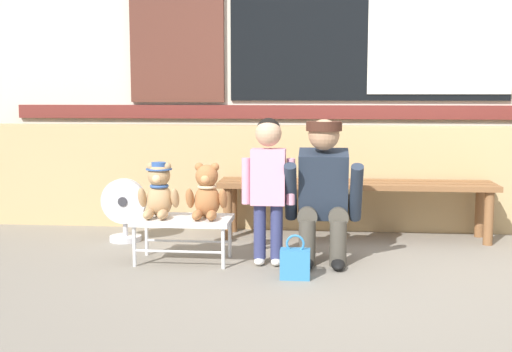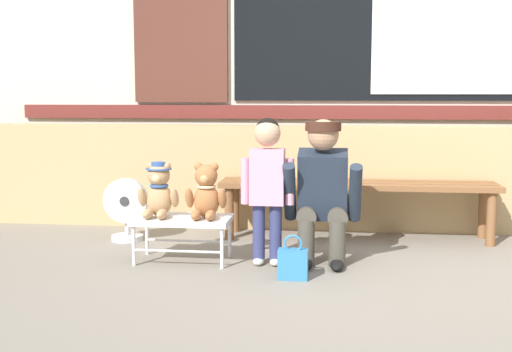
{
  "view_description": "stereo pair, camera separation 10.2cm",
  "coord_description": "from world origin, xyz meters",
  "px_view_note": "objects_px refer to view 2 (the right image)",
  "views": [
    {
      "loc": [
        -0.39,
        -4.0,
        1.11
      ],
      "look_at": [
        -0.84,
        0.46,
        0.55
      ],
      "focal_mm": 46.27,
      "sensor_mm": 36.0,
      "label": 1
    },
    {
      "loc": [
        -0.29,
        -3.99,
        1.11
      ],
      "look_at": [
        -0.84,
        0.46,
        0.55
      ],
      "focal_mm": 46.27,
      "sensor_mm": 36.0,
      "label": 2
    }
  ],
  "objects_px": {
    "wooden_bench_long": "(357,191)",
    "small_display_bench": "(183,222)",
    "teddy_bear_with_hat": "(159,191)",
    "teddy_bear_plain": "(206,193)",
    "child_standing": "(267,175)",
    "adult_crouching": "(324,191)",
    "floor_fan": "(126,210)",
    "handbag_on_ground": "(293,263)"
  },
  "relations": [
    {
      "from": "wooden_bench_long",
      "to": "teddy_bear_plain",
      "type": "distance_m",
      "value": 1.32
    },
    {
      "from": "teddy_bear_with_hat",
      "to": "child_standing",
      "type": "bearing_deg",
      "value": -1.18
    },
    {
      "from": "wooden_bench_long",
      "to": "small_display_bench",
      "type": "xyz_separation_m",
      "value": [
        -1.17,
        -0.85,
        -0.11
      ]
    },
    {
      "from": "small_display_bench",
      "to": "child_standing",
      "type": "distance_m",
      "value": 0.65
    },
    {
      "from": "wooden_bench_long",
      "to": "floor_fan",
      "type": "distance_m",
      "value": 1.77
    },
    {
      "from": "floor_fan",
      "to": "teddy_bear_with_hat",
      "type": "bearing_deg",
      "value": -53.55
    },
    {
      "from": "small_display_bench",
      "to": "floor_fan",
      "type": "distance_m",
      "value": 0.8
    },
    {
      "from": "adult_crouching",
      "to": "handbag_on_ground",
      "type": "bearing_deg",
      "value": -113.39
    },
    {
      "from": "teddy_bear_with_hat",
      "to": "adult_crouching",
      "type": "height_order",
      "value": "adult_crouching"
    },
    {
      "from": "teddy_bear_with_hat",
      "to": "floor_fan",
      "type": "height_order",
      "value": "teddy_bear_with_hat"
    },
    {
      "from": "teddy_bear_with_hat",
      "to": "adult_crouching",
      "type": "relative_size",
      "value": 0.38
    },
    {
      "from": "child_standing",
      "to": "handbag_on_ground",
      "type": "bearing_deg",
      "value": -58.93
    },
    {
      "from": "small_display_bench",
      "to": "child_standing",
      "type": "relative_size",
      "value": 0.67
    },
    {
      "from": "wooden_bench_long",
      "to": "teddy_bear_plain",
      "type": "bearing_deg",
      "value": -139.98
    },
    {
      "from": "adult_crouching",
      "to": "child_standing",
      "type": "bearing_deg",
      "value": -166.39
    },
    {
      "from": "handbag_on_ground",
      "to": "wooden_bench_long",
      "type": "bearing_deg",
      "value": 70.69
    },
    {
      "from": "child_standing",
      "to": "floor_fan",
      "type": "bearing_deg",
      "value": 153.38
    },
    {
      "from": "child_standing",
      "to": "small_display_bench",
      "type": "bearing_deg",
      "value": 178.7
    },
    {
      "from": "small_display_bench",
      "to": "teddy_bear_with_hat",
      "type": "relative_size",
      "value": 1.76
    },
    {
      "from": "teddy_bear_with_hat",
      "to": "teddy_bear_plain",
      "type": "height_order",
      "value": "same"
    },
    {
      "from": "small_display_bench",
      "to": "handbag_on_ground",
      "type": "distance_m",
      "value": 0.84
    },
    {
      "from": "floor_fan",
      "to": "wooden_bench_long",
      "type": "bearing_deg",
      "value": 9.51
    },
    {
      "from": "teddy_bear_with_hat",
      "to": "small_display_bench",
      "type": "bearing_deg",
      "value": -0.77
    },
    {
      "from": "small_display_bench",
      "to": "wooden_bench_long",
      "type": "bearing_deg",
      "value": 35.97
    },
    {
      "from": "teddy_bear_plain",
      "to": "child_standing",
      "type": "distance_m",
      "value": 0.43
    },
    {
      "from": "teddy_bear_with_hat",
      "to": "teddy_bear_plain",
      "type": "xyz_separation_m",
      "value": [
        0.32,
        -0.0,
        -0.01
      ]
    },
    {
      "from": "child_standing",
      "to": "adult_crouching",
      "type": "height_order",
      "value": "child_standing"
    },
    {
      "from": "teddy_bear_plain",
      "to": "floor_fan",
      "type": "distance_m",
      "value": 0.94
    },
    {
      "from": "teddy_bear_plain",
      "to": "handbag_on_ground",
      "type": "height_order",
      "value": "teddy_bear_plain"
    },
    {
      "from": "small_display_bench",
      "to": "adult_crouching",
      "type": "height_order",
      "value": "adult_crouching"
    },
    {
      "from": "child_standing",
      "to": "floor_fan",
      "type": "relative_size",
      "value": 2.0
    },
    {
      "from": "child_standing",
      "to": "wooden_bench_long",
      "type": "bearing_deg",
      "value": 55.05
    },
    {
      "from": "small_display_bench",
      "to": "handbag_on_ground",
      "type": "xyz_separation_m",
      "value": [
        0.76,
        -0.33,
        -0.17
      ]
    },
    {
      "from": "teddy_bear_with_hat",
      "to": "child_standing",
      "type": "height_order",
      "value": "child_standing"
    },
    {
      "from": "teddy_bear_with_hat",
      "to": "child_standing",
      "type": "relative_size",
      "value": 0.38
    },
    {
      "from": "adult_crouching",
      "to": "wooden_bench_long",
      "type": "bearing_deg",
      "value": 72.9
    },
    {
      "from": "small_display_bench",
      "to": "teddy_bear_with_hat",
      "type": "distance_m",
      "value": 0.26
    },
    {
      "from": "adult_crouching",
      "to": "small_display_bench",
      "type": "bearing_deg",
      "value": -175.38
    },
    {
      "from": "wooden_bench_long",
      "to": "floor_fan",
      "type": "relative_size",
      "value": 4.37
    },
    {
      "from": "small_display_bench",
      "to": "teddy_bear_plain",
      "type": "distance_m",
      "value": 0.25
    },
    {
      "from": "teddy_bear_with_hat",
      "to": "handbag_on_ground",
      "type": "xyz_separation_m",
      "value": [
        0.92,
        -0.33,
        -0.38
      ]
    },
    {
      "from": "wooden_bench_long",
      "to": "small_display_bench",
      "type": "bearing_deg",
      "value": -144.03
    }
  ]
}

